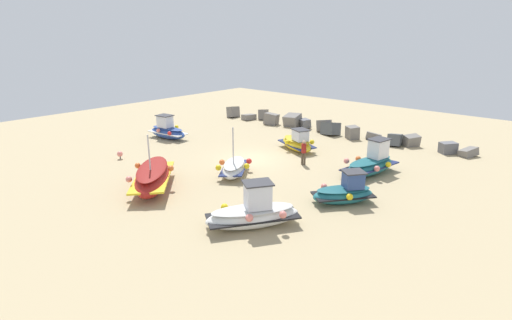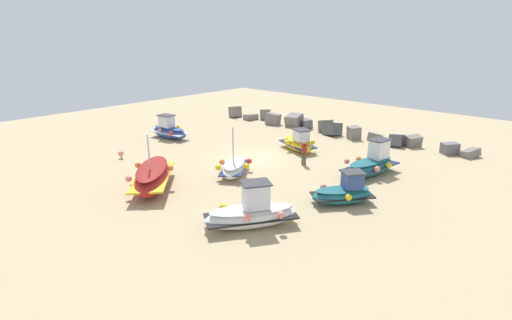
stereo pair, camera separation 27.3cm
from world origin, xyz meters
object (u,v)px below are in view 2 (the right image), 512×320
fishing_boat_1 (252,213)px  mooring_buoy_0 (121,154)px  fishing_boat_5 (152,176)px  person_walking (304,151)px  fishing_boat_0 (298,143)px  fishing_boat_3 (169,130)px  fishing_boat_4 (371,164)px  fishing_boat_6 (344,193)px  fishing_boat_2 (234,168)px

fishing_boat_1 → mooring_buoy_0: bearing=117.5°
fishing_boat_5 → person_walking: (3.80, 8.92, 0.25)m
fishing_boat_0 → fishing_boat_3: 10.72m
fishing_boat_4 → person_walking: size_ratio=2.62×
fishing_boat_0 → person_walking: size_ratio=2.23×
fishing_boat_3 → mooring_buoy_0: (2.06, -5.49, -0.31)m
fishing_boat_5 → fishing_boat_0: bearing=-54.5°
fishing_boat_6 → person_walking: size_ratio=2.01×
fishing_boat_1 → person_walking: size_ratio=2.63×
fishing_boat_1 → fishing_boat_5: fishing_boat_5 is taller
fishing_boat_2 → mooring_buoy_0: size_ratio=6.24×
fishing_boat_6 → fishing_boat_0: bearing=87.5°
fishing_boat_4 → fishing_boat_1: bearing=-174.8°
fishing_boat_3 → fishing_boat_5: bearing=132.1°
mooring_buoy_0 → fishing_boat_0: bearing=51.2°
fishing_boat_6 → fishing_boat_3: bearing=121.0°
fishing_boat_0 → fishing_boat_4: size_ratio=0.85×
fishing_boat_1 → fishing_boat_3: fishing_boat_1 is taller
fishing_boat_0 → fishing_boat_6: same height
fishing_boat_3 → fishing_boat_0: bearing=-164.1°
fishing_boat_1 → fishing_boat_5: size_ratio=0.87×
fishing_boat_2 → fishing_boat_3: fishing_boat_2 is taller
fishing_boat_4 → fishing_boat_5: 12.88m
fishing_boat_3 → fishing_boat_4: bearing=-176.7°
fishing_boat_2 → fishing_boat_4: fishing_boat_2 is taller
fishing_boat_1 → fishing_boat_3: (-15.49, 6.83, 0.01)m
fishing_boat_5 → fishing_boat_6: 10.32m
fishing_boat_4 → mooring_buoy_0: (-14.15, -8.53, -0.30)m
fishing_boat_6 → person_walking: (-5.05, 3.62, 0.38)m
fishing_boat_3 → person_walking: bearing=-179.0°
fishing_boat_1 → fishing_boat_5: 7.16m
fishing_boat_5 → mooring_buoy_0: 6.51m
fishing_boat_0 → fishing_boat_6: 9.53m
person_walking → fishing_boat_5: bearing=138.0°
fishing_boat_1 → fishing_boat_2: fishing_boat_2 is taller
fishing_boat_3 → fishing_boat_6: bearing=166.5°
fishing_boat_4 → mooring_buoy_0: 16.52m
fishing_boat_2 → fishing_boat_5: bearing=122.8°
fishing_boat_5 → fishing_boat_6: size_ratio=1.50×
fishing_boat_4 → fishing_boat_5: (-7.87, -10.19, 0.05)m
fishing_boat_5 → mooring_buoy_0: size_ratio=9.11×
fishing_boat_1 → mooring_buoy_0: (-13.43, 1.34, -0.30)m
fishing_boat_1 → fishing_boat_4: 9.89m
fishing_boat_1 → fishing_boat_5: (-7.15, -0.32, 0.05)m
fishing_boat_3 → fishing_boat_6: (17.20, -1.86, -0.10)m
fishing_boat_6 → mooring_buoy_0: (-15.13, -3.63, -0.21)m
fishing_boat_5 → mooring_buoy_0: bearing=28.2°
fishing_boat_1 → person_walking: 9.23m
fishing_boat_2 → fishing_boat_6: size_ratio=1.03×
fishing_boat_1 → person_walking: bearing=54.5°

